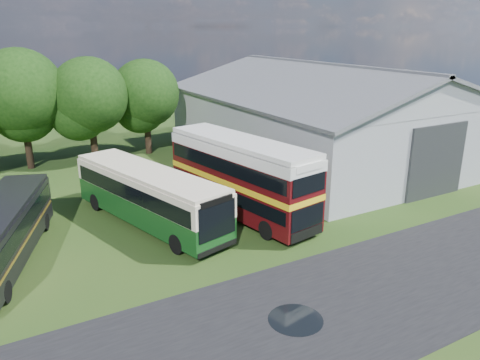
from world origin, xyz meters
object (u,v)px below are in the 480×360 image
storage_shed (323,110)px  bus_maroon_double (241,177)px  bus_dark_single (2,234)px  bus_green_single (149,196)px

storage_shed → bus_maroon_double: size_ratio=2.18×
storage_shed → bus_maroon_double: (-12.91, -8.28, -1.80)m
bus_dark_single → storage_shed: bearing=37.1°
storage_shed → bus_green_single: size_ratio=2.03×
storage_shed → bus_dark_single: 27.42m
storage_shed → bus_maroon_double: storage_shed is taller
bus_maroon_double → bus_dark_single: bearing=169.0°
storage_shed → bus_dark_single: storage_shed is taller
storage_shed → bus_green_single: 19.72m
bus_maroon_double → bus_dark_single: size_ratio=1.05×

